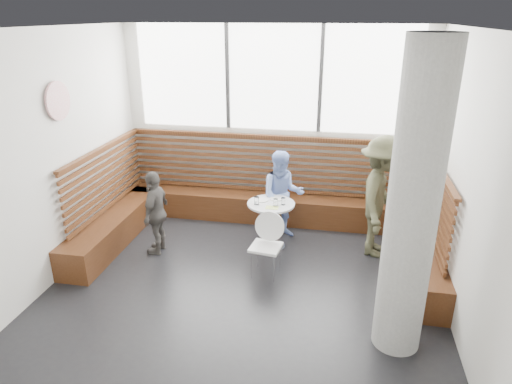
% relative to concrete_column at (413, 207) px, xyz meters
% --- Properties ---
extents(room, '(5.00, 5.00, 3.20)m').
position_rel_concrete_column_xyz_m(room, '(-1.85, 0.60, 0.00)').
color(room, silver).
rests_on(room, ground).
extents(booth, '(5.00, 2.50, 1.44)m').
position_rel_concrete_column_xyz_m(booth, '(-1.85, 2.37, -1.19)').
color(booth, '#3F210F').
rests_on(booth, ground).
extents(concrete_column, '(0.50, 0.50, 3.20)m').
position_rel_concrete_column_xyz_m(concrete_column, '(0.00, 0.00, 0.00)').
color(concrete_column, gray).
rests_on(concrete_column, ground).
extents(wall_art, '(0.03, 0.50, 0.50)m').
position_rel_concrete_column_xyz_m(wall_art, '(-4.31, 1.00, 0.70)').
color(wall_art, white).
rests_on(wall_art, room).
extents(cafe_table, '(0.71, 0.71, 0.73)m').
position_rel_concrete_column_xyz_m(cafe_table, '(-1.68, 1.89, -1.08)').
color(cafe_table, silver).
rests_on(cafe_table, ground).
extents(cafe_chair, '(0.41, 0.40, 0.86)m').
position_rel_concrete_column_xyz_m(cafe_chair, '(-1.62, 1.15, -1.10)').
color(cafe_chair, white).
rests_on(cafe_chair, ground).
extents(adult_man, '(0.87, 1.26, 1.78)m').
position_rel_concrete_column_xyz_m(adult_man, '(-0.11, 2.01, -0.71)').
color(adult_man, '#43442D').
rests_on(adult_man, ground).
extents(child_back, '(0.78, 0.67, 1.41)m').
position_rel_concrete_column_xyz_m(child_back, '(-1.57, 2.29, -0.90)').
color(child_back, '#85A1E7').
rests_on(child_back, ground).
extents(child_left, '(0.31, 0.74, 1.26)m').
position_rel_concrete_column_xyz_m(child_left, '(-3.31, 1.45, -0.97)').
color(child_left, '#524E4B').
rests_on(child_left, ground).
extents(plate_near, '(0.18, 0.18, 0.01)m').
position_rel_concrete_column_xyz_m(plate_near, '(-1.83, 1.96, -0.87)').
color(plate_near, white).
rests_on(plate_near, cafe_table).
extents(plate_far, '(0.18, 0.18, 0.01)m').
position_rel_concrete_column_xyz_m(plate_far, '(-1.63, 2.05, -0.87)').
color(plate_far, white).
rests_on(plate_far, cafe_table).
extents(glass_left, '(0.07, 0.07, 0.12)m').
position_rel_concrete_column_xyz_m(glass_left, '(-1.88, 1.80, -0.82)').
color(glass_left, white).
rests_on(glass_left, cafe_table).
extents(glass_mid, '(0.07, 0.07, 0.11)m').
position_rel_concrete_column_xyz_m(glass_mid, '(-1.60, 1.79, -0.82)').
color(glass_mid, white).
rests_on(glass_mid, cafe_table).
extents(glass_right, '(0.07, 0.07, 0.10)m').
position_rel_concrete_column_xyz_m(glass_right, '(-1.50, 1.87, -0.82)').
color(glass_right, white).
rests_on(glass_right, cafe_table).
extents(menu_card, '(0.19, 0.13, 0.00)m').
position_rel_concrete_column_xyz_m(menu_card, '(-1.64, 1.72, -0.87)').
color(menu_card, '#A5C64C').
rests_on(menu_card, cafe_table).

